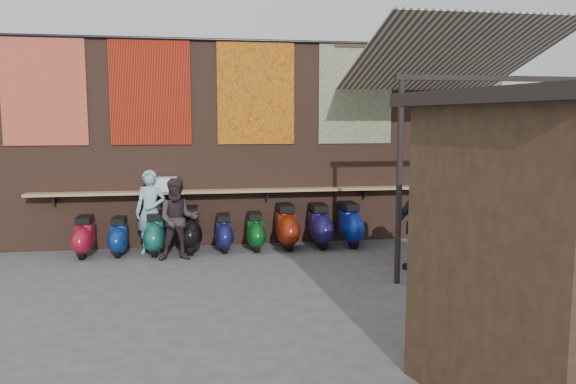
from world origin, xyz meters
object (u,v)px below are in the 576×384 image
object	(u,v)px
scooter_stool_0	(84,237)
scooter_stool_5	(255,231)
shelf_box	(162,184)
scooter_stool_1	(119,236)
shopper_grey	(545,234)
scooter_stool_3	(190,230)
scooter_stool_4	(224,233)
diner_left	(151,212)
scooter_stool_6	(286,226)
scooter_stool_2	(155,233)
shopper_navy	(418,224)
scooter_stool_8	(349,224)
scooter_stool_7	(320,226)
shopper_tan	(441,227)
diner_right	(178,219)

from	to	relation	value
scooter_stool_0	scooter_stool_5	xyz separation A→B (m)	(3.12, 0.03, -0.01)
shelf_box	scooter_stool_1	xyz separation A→B (m)	(-0.78, -0.32, -0.91)
shopper_grey	scooter_stool_3	bearing A→B (deg)	-22.49
shelf_box	scooter_stool_4	distance (m)	1.49
diner_left	scooter_stool_6	bearing A→B (deg)	15.35
shelf_box	scooter_stool_2	xyz separation A→B (m)	(-0.13, -0.35, -0.87)
scooter_stool_2	shopper_grey	world-z (taller)	shopper_grey
scooter_stool_6	scooter_stool_5	bearing A→B (deg)	-175.70
scooter_stool_2	shopper_navy	size ratio (longest dim) A/B	0.53
scooter_stool_1	scooter_stool_2	world-z (taller)	scooter_stool_2
scooter_stool_6	scooter_stool_8	xyz separation A→B (m)	(1.27, 0.01, 0.00)
scooter_stool_4	diner_left	bearing A→B (deg)	-179.59
scooter_stool_2	scooter_stool_4	distance (m)	1.27
shopper_grey	scooter_stool_5	bearing A→B (deg)	-29.32
scooter_stool_0	scooter_stool_4	distance (m)	2.52
shelf_box	shopper_navy	size ratio (longest dim) A/B	0.36
scooter_stool_0	shopper_navy	world-z (taller)	shopper_navy
scooter_stool_7	shopper_tan	world-z (taller)	shopper_tan
shopper_grey	diner_left	bearing A→B (deg)	-19.26
scooter_stool_1	scooter_stool_8	xyz separation A→B (m)	(4.39, 0.06, 0.08)
scooter_stool_0	scooter_stool_2	size ratio (longest dim) A/B	0.94
diner_left	scooter_stool_1	bearing A→B (deg)	-163.45
diner_left	shopper_grey	bearing A→B (deg)	-12.72
scooter_stool_4	scooter_stool_7	distance (m)	1.87
scooter_stool_8	scooter_stool_5	bearing A→B (deg)	-178.44
shopper_navy	shopper_tan	size ratio (longest dim) A/B	1.04
scooter_stool_4	scooter_stool_8	world-z (taller)	scooter_stool_8
scooter_stool_0	scooter_stool_8	size ratio (longest dim) A/B	0.86
scooter_stool_5	scooter_stool_8	world-z (taller)	scooter_stool_8
scooter_stool_2	shopper_grey	size ratio (longest dim) A/B	0.52
scooter_stool_0	shelf_box	bearing A→B (deg)	13.81
diner_left	shopper_tan	bearing A→B (deg)	-8.48
scooter_stool_0	scooter_stool_1	xyz separation A→B (m)	(0.61, 0.02, -0.02)
shelf_box	diner_right	bearing A→B (deg)	-70.88
scooter_stool_1	scooter_stool_8	world-z (taller)	scooter_stool_8
shelf_box	scooter_stool_6	distance (m)	2.50
scooter_stool_2	diner_left	world-z (taller)	diner_left
scooter_stool_8	scooter_stool_3	bearing A→B (deg)	-179.56
scooter_stool_1	scooter_stool_2	distance (m)	0.65
scooter_stool_2	scooter_stool_8	world-z (taller)	scooter_stool_8
scooter_stool_1	shopper_tan	distance (m)	5.73
shelf_box	scooter_stool_6	world-z (taller)	shelf_box
shelf_box	scooter_stool_7	xyz separation A→B (m)	(3.01, -0.25, -0.84)
shelf_box	shopper_navy	world-z (taller)	shopper_navy
scooter_stool_1	scooter_stool_8	bearing A→B (deg)	0.75
scooter_stool_5	diner_left	xyz separation A→B (m)	(-1.94, 0.01, 0.43)
diner_right	scooter_stool_2	bearing A→B (deg)	126.76
scooter_stool_5	diner_left	world-z (taller)	diner_left
shopper_grey	scooter_stool_0	bearing A→B (deg)	-14.96
shopper_grey	diner_right	bearing A→B (deg)	-16.40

